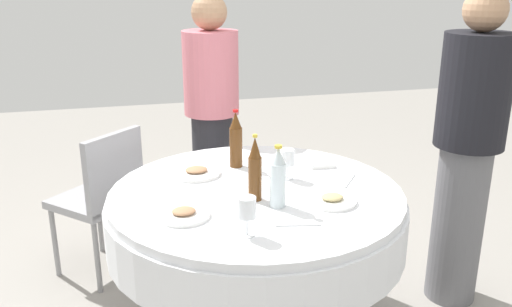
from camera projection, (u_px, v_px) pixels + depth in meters
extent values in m
cylinder|color=white|center=(256.00, 194.00, 2.47)|extent=(1.33, 1.33, 0.04)
cylinder|color=white|center=(256.00, 220.00, 2.51)|extent=(1.36, 1.36, 0.22)
cylinder|color=slate|center=(256.00, 286.00, 2.63)|extent=(0.14, 0.14, 0.48)
cylinder|color=#593314|center=(255.00, 179.00, 2.34)|extent=(0.06, 0.06, 0.19)
cone|color=#593314|center=(255.00, 147.00, 2.29)|extent=(0.05, 0.05, 0.09)
cylinder|color=gold|center=(255.00, 136.00, 2.27)|extent=(0.02, 0.02, 0.01)
cylinder|color=silver|center=(278.00, 185.00, 2.27)|extent=(0.07, 0.07, 0.19)
cone|color=silver|center=(278.00, 156.00, 2.23)|extent=(0.06, 0.06, 0.07)
cylinder|color=gold|center=(278.00, 147.00, 2.22)|extent=(0.03, 0.03, 0.01)
cylinder|color=#593314|center=(236.00, 147.00, 2.74)|extent=(0.07, 0.07, 0.20)
cone|color=#593314|center=(236.00, 120.00, 2.69)|extent=(0.06, 0.06, 0.08)
cylinder|color=red|center=(236.00, 111.00, 2.68)|extent=(0.03, 0.03, 0.01)
cylinder|color=white|center=(287.00, 178.00, 2.61)|extent=(0.06, 0.06, 0.00)
cylinder|color=white|center=(287.00, 171.00, 2.59)|extent=(0.01, 0.01, 0.06)
cylinder|color=white|center=(287.00, 157.00, 2.57)|extent=(0.07, 0.07, 0.08)
cylinder|color=white|center=(247.00, 235.00, 2.04)|extent=(0.06, 0.06, 0.00)
cylinder|color=white|center=(247.00, 226.00, 2.03)|extent=(0.01, 0.01, 0.07)
cylinder|color=white|center=(247.00, 207.00, 2.01)|extent=(0.07, 0.07, 0.08)
cylinder|color=maroon|center=(247.00, 213.00, 2.01)|extent=(0.06, 0.06, 0.03)
cylinder|color=white|center=(184.00, 215.00, 2.19)|extent=(0.21, 0.21, 0.02)
ellipsoid|color=tan|center=(184.00, 211.00, 2.19)|extent=(0.10, 0.09, 0.02)
cylinder|color=white|center=(332.00, 201.00, 2.33)|extent=(0.21, 0.21, 0.02)
ellipsoid|color=tan|center=(332.00, 197.00, 2.33)|extent=(0.09, 0.08, 0.02)
cylinder|color=white|center=(196.00, 173.00, 2.65)|extent=(0.24, 0.24, 0.02)
ellipsoid|color=tan|center=(196.00, 170.00, 2.65)|extent=(0.11, 0.09, 0.02)
cube|color=silver|center=(298.00, 225.00, 2.12)|extent=(0.18, 0.05, 0.00)
cube|color=silver|center=(349.00, 180.00, 2.58)|extent=(0.12, 0.15, 0.00)
cube|color=white|center=(321.00, 163.00, 2.78)|extent=(0.14, 0.14, 0.02)
cylinder|color=slate|center=(458.00, 224.00, 2.84)|extent=(0.26, 0.26, 0.86)
cylinder|color=black|center=(475.00, 91.00, 2.62)|extent=(0.34, 0.34, 0.55)
sphere|color=tan|center=(486.00, 10.00, 2.50)|extent=(0.21, 0.21, 0.21)
cylinder|color=#26262B|center=(214.00, 176.00, 3.53)|extent=(0.26, 0.26, 0.84)
cylinder|color=#D8727F|center=(211.00, 73.00, 3.31)|extent=(0.34, 0.34, 0.51)
sphere|color=tan|center=(209.00, 12.00, 3.20)|extent=(0.21, 0.21, 0.21)
cube|color=#99999E|center=(95.00, 200.00, 3.09)|extent=(0.57, 0.57, 0.04)
cube|color=#99999E|center=(115.00, 171.00, 2.93)|extent=(0.31, 0.31, 0.42)
cylinder|color=gray|center=(100.00, 220.00, 3.38)|extent=(0.03, 0.03, 0.43)
cylinder|color=gray|center=(55.00, 242.00, 3.11)|extent=(0.03, 0.03, 0.43)
cylinder|color=gray|center=(140.00, 233.00, 3.22)|extent=(0.03, 0.03, 0.43)
cylinder|color=gray|center=(97.00, 257.00, 2.94)|extent=(0.03, 0.03, 0.43)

